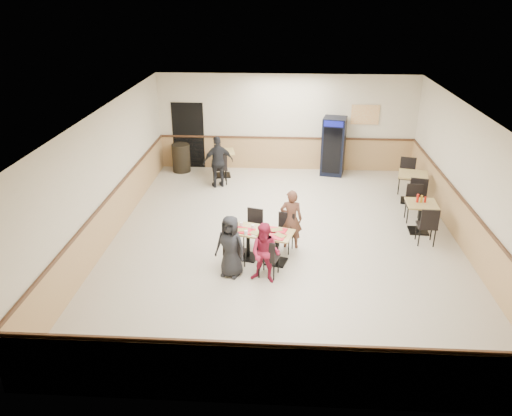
# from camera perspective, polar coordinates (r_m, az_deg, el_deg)

# --- Properties ---
(ground) EXTENTS (10.00, 10.00, 0.00)m
(ground) POSITION_cam_1_polar(r_m,az_deg,el_deg) (11.60, 3.22, -3.69)
(ground) COLOR beige
(ground) RESTS_ON ground
(room_shell) EXTENTS (10.00, 10.00, 10.00)m
(room_shell) POSITION_cam_1_polar(r_m,az_deg,el_deg) (13.81, 10.75, 3.21)
(room_shell) COLOR silver
(room_shell) RESTS_ON ground
(main_table) EXTENTS (1.40, 0.96, 0.69)m
(main_table) POSITION_cam_1_polar(r_m,az_deg,el_deg) (10.56, 0.72, -3.79)
(main_table) COLOR black
(main_table) RESTS_ON ground
(main_chairs) EXTENTS (1.49, 1.75, 0.87)m
(main_chairs) POSITION_cam_1_polar(r_m,az_deg,el_deg) (10.58, 0.49, -3.86)
(main_chairs) COLOR black
(main_chairs) RESTS_ON ground
(diner_woman_left) EXTENTS (0.74, 0.61, 1.30)m
(diner_woman_left) POSITION_cam_1_polar(r_m,az_deg,el_deg) (9.95, -2.94, -4.40)
(diner_woman_left) COLOR black
(diner_woman_left) RESTS_ON ground
(diner_woman_right) EXTENTS (0.71, 0.62, 1.25)m
(diner_woman_right) POSITION_cam_1_polar(r_m,az_deg,el_deg) (9.74, 1.08, -5.19)
(diner_woman_right) COLOR maroon
(diner_woman_right) RESTS_ON ground
(diner_man_opposite) EXTENTS (0.52, 0.36, 1.37)m
(diner_man_opposite) POSITION_cam_1_polar(r_m,az_deg,el_deg) (11.02, 4.03, -1.27)
(diner_man_opposite) COLOR brown
(diner_man_opposite) RESTS_ON ground
(lone_diner) EXTENTS (0.96, 0.67, 1.51)m
(lone_diner) POSITION_cam_1_polar(r_m,az_deg,el_deg) (14.47, -4.34, 5.28)
(lone_diner) COLOR black
(lone_diner) RESTS_ON ground
(tabletop_clutter) EXTENTS (1.15, 0.68, 0.12)m
(tabletop_clutter) POSITION_cam_1_polar(r_m,az_deg,el_deg) (10.40, 0.78, -2.71)
(tabletop_clutter) COLOR red
(tabletop_clutter) RESTS_ON main_table
(side_table_near) EXTENTS (0.72, 0.72, 0.74)m
(side_table_near) POSITION_cam_1_polar(r_m,az_deg,el_deg) (12.39, 18.29, -0.51)
(side_table_near) COLOR black
(side_table_near) RESTS_ON ground
(side_table_near_chair_south) EXTENTS (0.46, 0.46, 0.94)m
(side_table_near_chair_south) POSITION_cam_1_polar(r_m,az_deg,el_deg) (11.89, 18.93, -1.80)
(side_table_near_chair_south) COLOR black
(side_table_near_chair_south) RESTS_ON ground
(side_table_near_chair_north) EXTENTS (0.46, 0.46, 0.94)m
(side_table_near_chair_north) POSITION_cam_1_polar(r_m,az_deg,el_deg) (12.93, 17.67, 0.48)
(side_table_near_chair_north) COLOR black
(side_table_near_chair_north) RESTS_ON ground
(side_table_far) EXTENTS (0.90, 0.90, 0.80)m
(side_table_far) POSITION_cam_1_polar(r_m,az_deg,el_deg) (14.07, 17.40, 2.71)
(side_table_far) COLOR black
(side_table_far) RESTS_ON ground
(side_table_far_chair_south) EXTENTS (0.57, 0.57, 1.02)m
(side_table_far_chair_south) POSITION_cam_1_polar(r_m,az_deg,el_deg) (13.50, 17.98, 1.62)
(side_table_far_chair_south) COLOR black
(side_table_far_chair_south) RESTS_ON ground
(side_table_far_chair_north) EXTENTS (0.57, 0.57, 1.02)m
(side_table_far_chair_north) POSITION_cam_1_polar(r_m,az_deg,el_deg) (14.67, 16.84, 3.53)
(side_table_far_chair_north) COLOR black
(side_table_far_chair_north) RESTS_ON ground
(condiment_caddy) EXTENTS (0.23, 0.06, 0.20)m
(condiment_caddy) POSITION_cam_1_polar(r_m,az_deg,el_deg) (12.30, 18.30, 1.01)
(condiment_caddy) COLOR #B5160C
(condiment_caddy) RESTS_ON side_table_near
(back_table) EXTENTS (0.86, 0.86, 0.79)m
(back_table) POSITION_cam_1_polar(r_m,az_deg,el_deg) (15.38, -3.88, 5.53)
(back_table) COLOR black
(back_table) RESTS_ON ground
(back_table_chair_lone) EXTENTS (0.54, 0.54, 1.00)m
(back_table_chair_lone) POSITION_cam_1_polar(r_m,az_deg,el_deg) (14.80, -4.18, 4.67)
(back_table_chair_lone) COLOR black
(back_table_chair_lone) RESTS_ON ground
(pepsi_cooler) EXTENTS (0.80, 0.80, 1.79)m
(pepsi_cooler) POSITION_cam_1_polar(r_m,az_deg,el_deg) (15.60, 8.84, 6.99)
(pepsi_cooler) COLOR black
(pepsi_cooler) RESTS_ON ground
(trash_bin) EXTENTS (0.56, 0.56, 0.88)m
(trash_bin) POSITION_cam_1_polar(r_m,az_deg,el_deg) (15.96, -8.54, 5.68)
(trash_bin) COLOR black
(trash_bin) RESTS_ON ground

